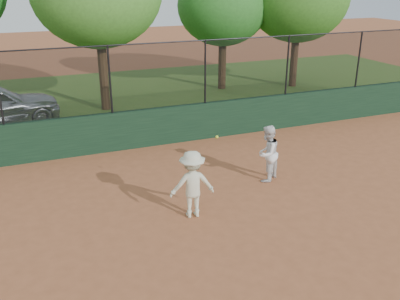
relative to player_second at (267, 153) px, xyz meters
name	(u,v)px	position (x,y,z in m)	size (l,w,h in m)	color
ground	(204,250)	(-2.75, -2.40, -0.75)	(80.00, 80.00, 0.00)	#A55935
back_wall	(130,130)	(-2.75, 3.60, -0.15)	(26.00, 0.20, 1.20)	#17321E
grass_strip	(98,101)	(-2.75, 9.60, -0.74)	(36.00, 12.00, 0.01)	#325219
player_second	(267,153)	(0.00, 0.00, 0.00)	(0.73, 0.57, 1.49)	white
player_main	(192,184)	(-2.46, -1.02, 0.02)	(1.06, 0.70, 1.93)	beige
fence_assembly	(126,77)	(-2.78, 3.60, 1.49)	(26.00, 0.06, 2.00)	black
tree_3	(223,6)	(3.16, 9.74, 3.03)	(4.15, 3.77, 5.58)	#3B2713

